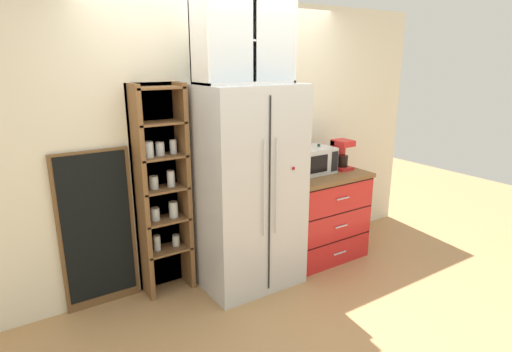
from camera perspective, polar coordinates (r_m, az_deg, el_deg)
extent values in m
plane|color=tan|center=(4.11, -1.24, -13.81)|extent=(10.57, 10.57, 0.00)
cube|color=silver|center=(3.99, -4.40, 4.84)|extent=(4.88, 0.10, 2.55)
cube|color=silver|center=(3.74, -1.28, -1.58)|extent=(0.88, 0.71, 1.83)
cube|color=black|center=(3.46, 1.87, -3.06)|extent=(0.01, 0.01, 1.68)
cylinder|color=silver|center=(3.39, 1.16, -1.82)|extent=(0.02, 0.02, 0.82)
cylinder|color=silver|center=(3.45, 2.81, -1.49)|extent=(0.02, 0.02, 0.82)
cube|color=#A8161C|center=(3.54, 5.17, 1.03)|extent=(0.02, 0.01, 0.02)
cube|color=brown|center=(3.78, -13.27, -1.71)|extent=(0.46, 0.04, 1.84)
cube|color=brown|center=(3.59, -15.35, -2.75)|extent=(0.04, 0.24, 1.84)
cube|color=brown|center=(3.72, -9.78, -1.78)|extent=(0.04, 0.24, 1.84)
cube|color=brown|center=(3.85, -12.04, -9.77)|extent=(0.40, 0.24, 0.02)
cylinder|color=silver|center=(3.80, -13.39, -8.96)|extent=(0.06, 0.06, 0.13)
cylinder|color=white|center=(3.81, -13.37, -9.22)|extent=(0.05, 0.05, 0.09)
cylinder|color=#B2B2B7|center=(3.77, -13.46, -8.00)|extent=(0.06, 0.06, 0.01)
cylinder|color=silver|center=(3.86, -10.91, -8.70)|extent=(0.07, 0.07, 0.09)
cylinder|color=#CCB78C|center=(3.87, -10.90, -8.88)|extent=(0.06, 0.06, 0.06)
cylinder|color=#B2B2B7|center=(3.84, -10.95, -8.00)|extent=(0.06, 0.06, 0.01)
cube|color=brown|center=(3.73, -12.29, -5.86)|extent=(0.40, 0.24, 0.02)
cylinder|color=silver|center=(3.70, -13.64, -5.17)|extent=(0.08, 0.08, 0.10)
cylinder|color=#2D2D2D|center=(3.70, -13.63, -5.39)|extent=(0.07, 0.07, 0.07)
cylinder|color=#B2B2B7|center=(3.68, -13.70, -4.34)|extent=(0.08, 0.08, 0.01)
cylinder|color=silver|center=(3.72, -11.22, -4.60)|extent=(0.08, 0.08, 0.13)
cylinder|color=#E0C67F|center=(3.73, -11.21, -4.89)|extent=(0.07, 0.07, 0.09)
cylinder|color=#B2B2B7|center=(3.70, -11.28, -3.55)|extent=(0.07, 0.07, 0.01)
cube|color=brown|center=(3.64, -12.55, -1.72)|extent=(0.40, 0.24, 0.02)
cylinder|color=silver|center=(3.61, -13.81, -0.94)|extent=(0.08, 0.08, 0.10)
cylinder|color=brown|center=(3.62, -13.80, -1.17)|extent=(0.07, 0.07, 0.07)
cylinder|color=#B2B2B7|center=(3.60, -13.87, -0.08)|extent=(0.07, 0.07, 0.01)
cylinder|color=silver|center=(3.64, -11.56, -0.44)|extent=(0.07, 0.07, 0.13)
cylinder|color=white|center=(3.65, -11.54, -0.73)|extent=(0.06, 0.06, 0.09)
cylinder|color=#B2B2B7|center=(3.62, -11.62, 0.64)|extent=(0.06, 0.06, 0.01)
cube|color=brown|center=(3.57, -12.82, 2.61)|extent=(0.40, 0.24, 0.02)
cylinder|color=silver|center=(3.51, -14.48, 3.45)|extent=(0.08, 0.08, 0.12)
cylinder|color=#B77A38|center=(3.51, -14.46, 3.16)|extent=(0.07, 0.07, 0.08)
cylinder|color=#B2B2B7|center=(3.50, -14.56, 4.52)|extent=(0.08, 0.08, 0.01)
cylinder|color=silver|center=(3.57, -13.01, 3.58)|extent=(0.07, 0.07, 0.10)
cylinder|color=#382316|center=(3.57, -12.99, 3.34)|extent=(0.06, 0.06, 0.07)
cylinder|color=#B2B2B7|center=(3.55, -13.06, 4.49)|extent=(0.07, 0.07, 0.01)
cylinder|color=silver|center=(3.61, -11.26, 3.89)|extent=(0.06, 0.06, 0.11)
cylinder|color=beige|center=(3.61, -11.25, 3.63)|extent=(0.05, 0.05, 0.07)
cylinder|color=#B2B2B7|center=(3.60, -11.31, 4.84)|extent=(0.06, 0.06, 0.01)
cube|color=brown|center=(3.52, -13.09, 7.09)|extent=(0.40, 0.24, 0.02)
cube|color=brown|center=(3.49, -13.39, 11.68)|extent=(0.40, 0.24, 0.02)
cube|color=red|center=(4.44, 8.58, -5.43)|extent=(0.86, 0.64, 0.87)
cube|color=brown|center=(4.30, 8.83, 0.23)|extent=(0.89, 0.67, 0.04)
cube|color=black|center=(4.29, 11.41, -8.66)|extent=(0.84, 0.00, 0.01)
cube|color=silver|center=(4.34, 11.40, -10.30)|extent=(0.16, 0.01, 0.01)
cube|color=black|center=(4.18, 11.62, -5.03)|extent=(0.84, 0.00, 0.01)
cube|color=silver|center=(4.22, 11.61, -6.76)|extent=(0.16, 0.01, 0.01)
cube|color=black|center=(4.09, 11.85, -1.22)|extent=(0.84, 0.00, 0.01)
cube|color=silver|center=(4.12, 11.83, -3.03)|extent=(0.16, 0.01, 0.01)
cube|color=silver|center=(4.24, 7.54, 2.15)|extent=(0.44, 0.32, 0.26)
cube|color=black|center=(4.08, 8.39, 1.59)|extent=(0.26, 0.01, 0.17)
cube|color=black|center=(4.24, 10.73, 1.99)|extent=(0.08, 0.01, 0.20)
cube|color=red|center=(4.46, 11.63, 1.12)|extent=(0.17, 0.20, 0.03)
cube|color=red|center=(4.48, 11.10, 2.98)|extent=(0.17, 0.06, 0.30)
cube|color=red|center=(4.40, 11.82, 4.45)|extent=(0.17, 0.20, 0.06)
cylinder|color=black|center=(4.44, 11.77, 2.03)|extent=(0.11, 0.11, 0.12)
cylinder|color=navy|center=(4.31, 8.50, 1.24)|extent=(0.09, 0.09, 0.10)
torus|color=navy|center=(4.35, 9.07, 1.41)|extent=(0.05, 0.01, 0.05)
cylinder|color=#285B33|center=(4.30, 8.49, 1.94)|extent=(0.07, 0.07, 0.21)
cone|color=#285B33|center=(4.28, 8.55, 3.35)|extent=(0.07, 0.07, 0.04)
cylinder|color=#285B33|center=(4.27, 8.57, 3.74)|extent=(0.03, 0.03, 0.07)
cylinder|color=black|center=(4.27, 8.59, 4.26)|extent=(0.03, 0.03, 0.01)
cube|color=silver|center=(3.72, -2.86, 17.92)|extent=(0.84, 0.02, 0.68)
cube|color=silver|center=(3.59, -1.55, 12.71)|extent=(0.84, 0.32, 0.02)
cube|color=silver|center=(3.39, -7.82, 18.01)|extent=(0.02, 0.32, 0.68)
cube|color=silver|center=(3.82, 3.94, 17.84)|extent=(0.02, 0.32, 0.68)
cube|color=silver|center=(3.59, -1.59, 18.01)|extent=(0.81, 0.30, 0.02)
cube|color=silver|center=(3.35, -3.36, 18.15)|extent=(0.39, 0.01, 0.64)
cube|color=silver|center=(3.58, 2.80, 18.00)|extent=(0.39, 0.01, 0.64)
cylinder|color=silver|center=(3.45, -5.83, 12.71)|extent=(0.05, 0.05, 0.00)
cylinder|color=silver|center=(3.44, -5.85, 13.26)|extent=(0.01, 0.01, 0.07)
cone|color=silver|center=(3.44, -5.88, 14.25)|extent=(0.06, 0.06, 0.05)
cylinder|color=silver|center=(3.59, -1.55, 12.90)|extent=(0.05, 0.05, 0.00)
cylinder|color=silver|center=(3.59, -1.55, 13.43)|extent=(0.01, 0.01, 0.07)
cone|color=silver|center=(3.59, -1.56, 14.39)|extent=(0.06, 0.06, 0.05)
cylinder|color=silver|center=(3.76, 2.39, 13.02)|extent=(0.05, 0.05, 0.00)
cylinder|color=silver|center=(3.75, 2.39, 13.52)|extent=(0.01, 0.01, 0.07)
cone|color=silver|center=(3.75, 2.40, 14.44)|extent=(0.06, 0.06, 0.05)
cylinder|color=white|center=(3.47, -5.35, 18.70)|extent=(0.06, 0.06, 0.07)
cylinder|color=white|center=(3.59, -1.59, 18.65)|extent=(0.06, 0.06, 0.07)
cylinder|color=white|center=(3.73, 1.90, 18.54)|extent=(0.06, 0.06, 0.07)
cube|color=brown|center=(3.69, -20.89, -6.96)|extent=(0.60, 0.04, 1.34)
cube|color=black|center=(3.66, -20.86, -6.63)|extent=(0.54, 0.01, 1.24)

